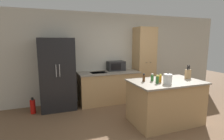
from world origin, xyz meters
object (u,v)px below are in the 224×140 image
Objects in this scene: refrigerator at (57,74)px; spice_bottle_green_herb at (160,79)px; pantry_cabinet at (144,63)px; spice_bottle_tall_dark at (152,78)px; spice_bottle_short_red at (157,79)px; fire_extinguisher at (33,106)px; kettle at (168,79)px; spice_bottle_amber_oil at (157,79)px; microwave at (116,66)px; spice_bottle_pale_salt at (144,78)px; knife_block at (188,74)px.

spice_bottle_green_herb is at bearing -41.60° from refrigerator.
spice_bottle_tall_dark is (-0.76, -1.63, -0.09)m from pantry_cabinet.
spice_bottle_short_red reaches higher than fire_extinguisher.
spice_bottle_green_herb is 0.16m from kettle.
spice_bottle_tall_dark is at bearing 84.23° from spice_bottle_amber_oil.
pantry_cabinet is 12.49× the size of spice_bottle_green_herb.
spice_bottle_tall_dark is (0.16, -1.71, -0.03)m from microwave.
spice_bottle_green_herb is (0.02, -0.09, 0.03)m from spice_bottle_short_red.
spice_bottle_amber_oil is 0.10m from spice_bottle_green_herb.
knife_block is at bearing -5.18° from spice_bottle_pale_salt.
spice_bottle_amber_oil is 0.42× the size of fire_extinguisher.
fire_extinguisher is (-3.39, 1.47, -0.87)m from knife_block.
spice_bottle_amber_oil is at bearing -33.23° from fire_extinguisher.
spice_bottle_amber_oil is 0.30m from spice_bottle_pale_salt.
spice_bottle_short_red is at bearing -178.70° from knife_block.
spice_bottle_green_herb is (1.94, -1.72, 0.09)m from refrigerator.
spice_bottle_amber_oil is (0.14, -1.93, -0.03)m from microwave.
spice_bottle_tall_dark is (-0.90, 0.07, -0.04)m from knife_block.
kettle is 3.27m from fire_extinguisher.
spice_bottle_amber_oil and spice_bottle_pale_salt have the same top height.
refrigerator is 3.20m from knife_block.
microwave is at bearing 97.22° from spice_bottle_green_herb.
refrigerator is 11.64× the size of spice_bottle_tall_dark.
spice_bottle_amber_oil reaches higher than spice_bottle_short_red.
pantry_cabinet reaches higher than spice_bottle_pale_salt.
knife_block is at bearing -23.46° from fire_extinguisher.
microwave is 1.26× the size of fire_extinguisher.
knife_block is at bearing 9.15° from spice_bottle_amber_oil.
knife_block is (2.76, -1.62, 0.12)m from refrigerator.
spice_bottle_short_red is at bearing 58.59° from spice_bottle_amber_oil.
refrigerator is 2.42m from spice_bottle_tall_dark.
fire_extinguisher is (-0.63, -0.14, -0.75)m from refrigerator.
spice_bottle_green_herb is 0.80× the size of kettle.
refrigerator is 0.85× the size of pantry_cabinet.
kettle is (-0.75, -0.25, -0.01)m from knife_block.
spice_bottle_amber_oil is at bearing -95.77° from spice_bottle_tall_dark.
spice_bottle_green_herb is (-0.68, -1.82, -0.08)m from pantry_cabinet.
knife_block is at bearing -59.17° from microwave.
microwave is at bearing 5.41° from refrigerator.
knife_block is 0.83m from spice_bottle_green_herb.
microwave is 2.91× the size of spice_bottle_green_herb.
refrigerator is at bearing -174.59° from microwave.
kettle is at bearing -45.81° from spice_bottle_pale_salt.
spice_bottle_pale_salt is at bearing 174.82° from knife_block.
spice_bottle_green_herb is at bearing -67.40° from spice_bottle_tall_dark.
spice_bottle_green_herb is at bearing -110.58° from pantry_cabinet.
fire_extinguisher is at bearing 156.54° from knife_block.
spice_bottle_short_red is 0.64× the size of spice_bottle_pale_salt.
microwave is 4.66× the size of spice_bottle_short_red.
spice_bottle_short_red is at bearing -83.00° from microwave.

